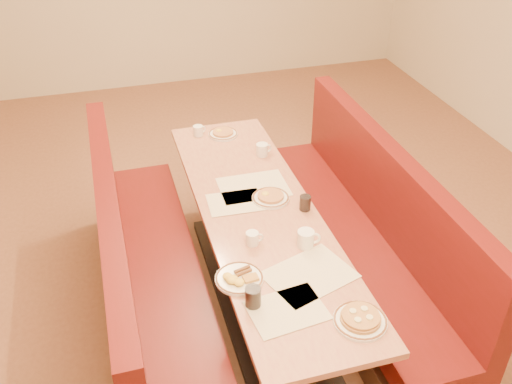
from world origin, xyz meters
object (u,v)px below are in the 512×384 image
object	(u,v)px
booth_right	(362,241)
booth_left	(147,282)
diner_table	(259,259)
pancake_plate	(360,319)
coffee_mug_b	(253,238)
soda_tumbler_mid	(305,203)
coffee_mug_c	(262,149)
coffee_mug_a	(306,239)
eggs_plate	(239,278)
coffee_mug_d	(198,130)
soda_tumbler_near	(253,297)

from	to	relation	value
booth_right	booth_left	bearing A→B (deg)	180.00
diner_table	booth_left	distance (m)	0.73
pancake_plate	coffee_mug_b	world-z (taller)	coffee_mug_b
pancake_plate	soda_tumbler_mid	xyz separation A→B (m)	(0.07, 0.97, 0.03)
booth_right	coffee_mug_b	bearing A→B (deg)	-161.60
coffee_mug_b	coffee_mug_c	size ratio (longest dim) A/B	0.88
booth_left	coffee_mug_a	bearing A→B (deg)	-23.50
booth_right	coffee_mug_c	bearing A→B (deg)	127.26
coffee_mug_a	booth_left	bearing A→B (deg)	168.27
booth_left	eggs_plate	xyz separation A→B (m)	(0.45, -0.56, 0.40)
coffee_mug_b	coffee_mug_d	size ratio (longest dim) A/B	1.02
coffee_mug_a	coffee_mug_d	world-z (taller)	coffee_mug_a
booth_left	pancake_plate	distance (m)	1.44
booth_right	soda_tumbler_mid	world-z (taller)	booth_right
diner_table	eggs_plate	xyz separation A→B (m)	(-0.28, -0.56, 0.39)
coffee_mug_a	coffee_mug_c	size ratio (longest dim) A/B	1.14
pancake_plate	coffee_mug_c	xyz separation A→B (m)	(0.01, 1.69, 0.03)
diner_table	soda_tumbler_mid	distance (m)	0.51
booth_right	coffee_mug_a	xyz separation A→B (m)	(-0.57, -0.39, 0.44)
diner_table	booth_right	world-z (taller)	booth_right
coffee_mug_d	soda_tumbler_near	xyz separation A→B (m)	(-0.10, -1.86, 0.01)
soda_tumbler_mid	pancake_plate	bearing A→B (deg)	-94.20
booth_left	coffee_mug_d	size ratio (longest dim) A/B	24.31
eggs_plate	diner_table	bearing A→B (deg)	63.52
booth_left	coffee_mug_c	world-z (taller)	booth_left
eggs_plate	soda_tumbler_mid	xyz separation A→B (m)	(0.56, 0.51, 0.03)
coffee_mug_d	eggs_plate	bearing A→B (deg)	-115.01
coffee_mug_a	pancake_plate	bearing A→B (deg)	-73.85
booth_right	coffee_mug_b	xyz separation A→B (m)	(-0.86, -0.29, 0.43)
pancake_plate	soda_tumbler_near	xyz separation A→B (m)	(-0.47, 0.25, 0.04)
booth_left	coffee_mug_d	world-z (taller)	booth_left
soda_tumbler_near	soda_tumbler_mid	distance (m)	0.89
booth_right	coffee_mug_d	size ratio (longest dim) A/B	24.31
booth_right	soda_tumbler_near	bearing A→B (deg)	-142.56
soda_tumbler_mid	soda_tumbler_near	bearing A→B (deg)	-127.12
booth_left	booth_right	world-z (taller)	same
pancake_plate	coffee_mug_a	xyz separation A→B (m)	(-0.05, 0.62, 0.03)
coffee_mug_b	coffee_mug_c	bearing A→B (deg)	76.81
booth_left	coffee_mug_d	xyz separation A→B (m)	(0.57, 1.10, 0.43)
coffee_mug_c	booth_left	bearing A→B (deg)	-154.06
eggs_plate	coffee_mug_a	bearing A→B (deg)	21.38
booth_left	coffee_mug_b	distance (m)	0.80
pancake_plate	coffee_mug_a	size ratio (longest dim) A/B	1.95
coffee_mug_b	soda_tumbler_mid	bearing A→B (deg)	37.06
booth_right	eggs_plate	world-z (taller)	booth_right
eggs_plate	booth_right	bearing A→B (deg)	29.01
soda_tumbler_mid	booth_left	bearing A→B (deg)	177.33
eggs_plate	coffee_mug_d	size ratio (longest dim) A/B	2.51
pancake_plate	eggs_plate	distance (m)	0.67
coffee_mug_a	soda_tumbler_mid	xyz separation A→B (m)	(0.12, 0.34, -0.01)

